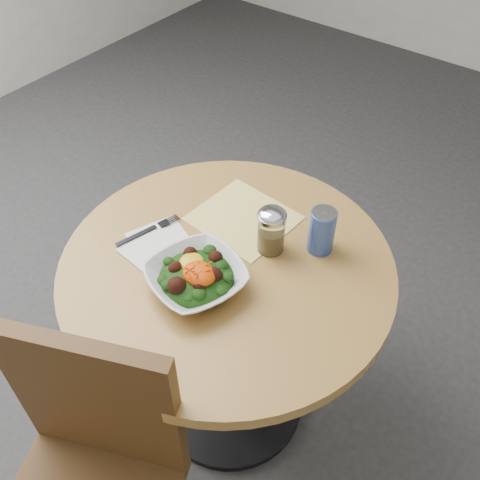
{
  "coord_description": "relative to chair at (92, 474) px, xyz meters",
  "views": [
    {
      "loc": [
        0.61,
        -0.74,
        1.81
      ],
      "look_at": [
        0.01,
        0.04,
        0.81
      ],
      "focal_mm": 40.0,
      "sensor_mm": 36.0,
      "label": 1
    }
  ],
  "objects": [
    {
      "name": "fork",
      "position": [
        -0.28,
        0.52,
        0.24
      ],
      "size": [
        0.08,
        0.2,
        0.0
      ],
      "color": "black",
      "rests_on": "table"
    },
    {
      "name": "spice_shaker",
      "position": [
        0.03,
        0.67,
        0.31
      ],
      "size": [
        0.08,
        0.08,
        0.14
      ],
      "color": "silver",
      "rests_on": "table"
    },
    {
      "name": "chair",
      "position": [
        0.0,
        0.0,
        0.0
      ],
      "size": [
        0.53,
        0.53,
        0.92
      ],
      "color": "#523517",
      "rests_on": "ground"
    },
    {
      "name": "table",
      "position": [
        -0.03,
        0.56,
        0.04
      ],
      "size": [
        0.9,
        0.9,
        0.75
      ],
      "color": "black",
      "rests_on": "ground"
    },
    {
      "name": "paper_napkins",
      "position": [
        -0.22,
        0.5,
        0.24
      ],
      "size": [
        0.2,
        0.22,
        0.0
      ],
      "color": "white",
      "rests_on": "table"
    },
    {
      "name": "beverage_can",
      "position": [
        0.14,
        0.76,
        0.3
      ],
      "size": [
        0.07,
        0.07,
        0.14
      ],
      "color": "#0D2694",
      "rests_on": "table"
    },
    {
      "name": "ground",
      "position": [
        -0.03,
        0.56,
        -0.51
      ],
      "size": [
        6.0,
        6.0,
        0.0
      ],
      "primitive_type": "plane",
      "color": "#2C2C2E",
      "rests_on": "ground"
    },
    {
      "name": "cloth_napkin",
      "position": [
        -0.1,
        0.73,
        0.24
      ],
      "size": [
        0.28,
        0.26,
        0.0
      ],
      "primitive_type": "cube",
      "rotation": [
        0.0,
        0.0,
        -0.07
      ],
      "color": "#E3B60B",
      "rests_on": "table"
    },
    {
      "name": "salad_bowl",
      "position": [
        -0.04,
        0.45,
        0.27
      ],
      "size": [
        0.3,
        0.3,
        0.09
      ],
      "color": "silver",
      "rests_on": "table"
    }
  ]
}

